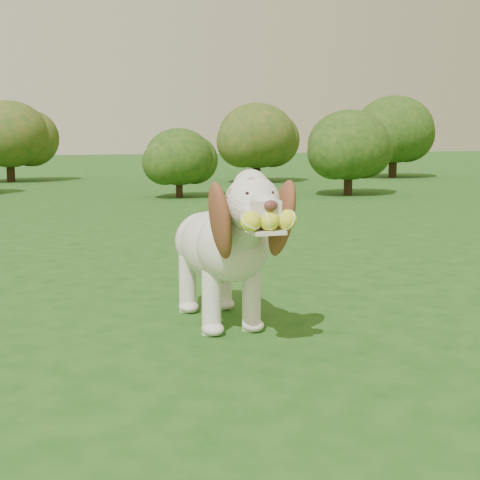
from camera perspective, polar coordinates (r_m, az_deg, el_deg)
name	(u,v)px	position (r m, az deg, el deg)	size (l,w,h in m)	color
ground	(191,327)	(3.75, -4.23, -7.39)	(80.00, 80.00, 0.00)	#1A4814
dog	(224,242)	(3.67, -1.41, -0.15)	(0.50, 1.37, 0.89)	silver
shrub_c	(179,157)	(11.82, -5.24, 7.08)	(1.17, 1.17, 1.22)	#382314
shrub_d	(349,145)	(12.46, 9.28, 8.00)	(1.50, 1.50, 1.56)	#382314
shrub_f	(257,136)	(15.90, 1.44, 8.89)	(1.80, 1.80, 1.87)	#382314
shrub_h	(394,130)	(18.29, 13.00, 9.17)	(2.08, 2.08, 2.15)	#382314
shrub_i	(9,134)	(16.99, -19.12, 8.53)	(1.86, 1.86, 1.93)	#382314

